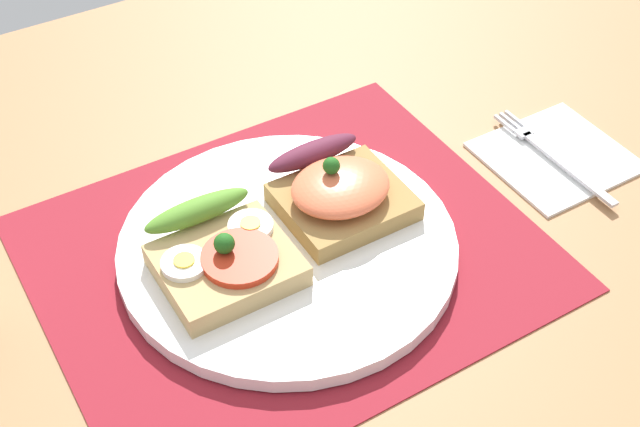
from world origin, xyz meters
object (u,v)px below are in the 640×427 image
at_px(plate, 288,246).
at_px(sandwich_salmon, 339,190).
at_px(sandwich_egg_tomato, 223,255).
at_px(fork, 550,154).
at_px(napkin, 556,155).

relative_size(plate, sandwich_salmon, 2.62).
distance_m(sandwich_egg_tomato, fork, 0.32).
bearing_deg(sandwich_salmon, plate, -167.39).
bearing_deg(fork, sandwich_salmon, 171.42).
height_order(sandwich_egg_tomato, napkin, sandwich_egg_tomato).
bearing_deg(plate, sandwich_salmon, 12.61).
relative_size(sandwich_egg_tomato, sandwich_salmon, 0.99).
relative_size(plate, fork, 1.81).
distance_m(sandwich_salmon, napkin, 0.22).
bearing_deg(fork, plate, 175.89).
distance_m(sandwich_egg_tomato, sandwich_salmon, 0.11).
bearing_deg(fork, sandwich_egg_tomato, 176.70).
bearing_deg(plate, sandwich_egg_tomato, -179.50).
distance_m(sandwich_salmon, fork, 0.21).
relative_size(sandwich_salmon, fork, 0.69).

